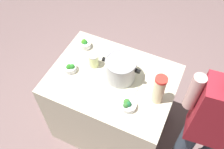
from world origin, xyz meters
TOP-DOWN VIEW (x-y plane):
  - ground_plane at (0.00, 0.00)m, footprint 8.00×8.00m
  - counter_slab at (0.00, 0.00)m, footprint 1.04×0.78m
  - dish_cloth at (0.06, 0.03)m, footprint 0.35×0.33m
  - cooking_pot at (0.06, 0.03)m, footprint 0.32×0.25m
  - lemonade_pitcher at (0.40, -0.04)m, footprint 0.09×0.09m
  - mason_jar at (-0.20, 0.06)m, footprint 0.09×0.09m
  - broccoli_bowl_front at (-0.35, -0.07)m, footprint 0.11×0.11m
  - broccoli_bowl_center at (0.22, -0.20)m, footprint 0.12×0.12m
  - broccoli_bowl_back at (-0.37, 0.22)m, footprint 0.10×0.10m
  - person_cook at (0.83, -0.13)m, footprint 0.50×0.23m

SIDE VIEW (x-z plane):
  - ground_plane at x=0.00m, z-range 0.00..0.00m
  - counter_slab at x=0.00m, z-range 0.00..0.85m
  - dish_cloth at x=0.06m, z-range 0.85..0.86m
  - person_cook at x=0.83m, z-range 0.08..1.64m
  - broccoli_bowl_front at x=-0.35m, z-range 0.84..0.92m
  - broccoli_bowl_center at x=0.22m, z-range 0.84..0.92m
  - broccoli_bowl_back at x=-0.37m, z-range 0.84..0.93m
  - mason_jar at x=-0.20m, z-range 0.85..0.98m
  - cooking_pot at x=0.06m, z-range 0.86..1.06m
  - lemonade_pitcher at x=0.40m, z-range 0.85..1.12m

